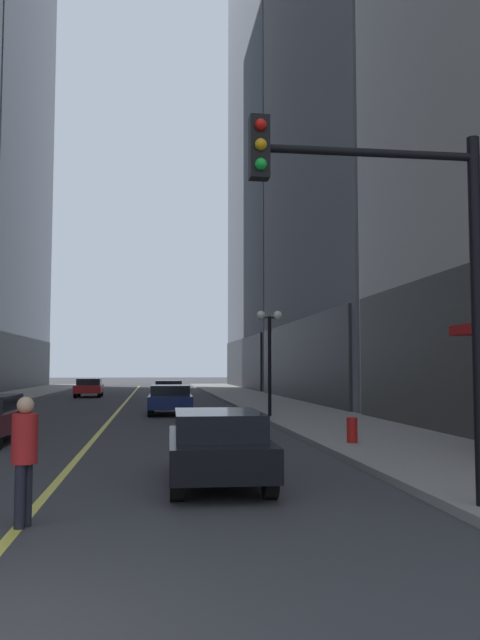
{
  "coord_description": "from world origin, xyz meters",
  "views": [
    {
      "loc": [
        1.77,
        -4.88,
        2.11
      ],
      "look_at": [
        5.9,
        26.6,
        4.45
      ],
      "focal_mm": 36.3,
      "sensor_mm": 36.0,
      "label": 1
    }
  ],
  "objects_px": {
    "car_silver": "(168,390)",
    "fire_hydrant_right": "(352,433)",
    "pedestrian_in_red_jacket": "(24,451)",
    "car_navy": "(170,398)",
    "traffic_light_near_right": "(407,253)",
    "car_black": "(217,444)",
    "car_red": "(89,387)",
    "street_lamp_right_mid": "(270,339)"
  },
  "relations": [
    {
      "from": "traffic_light_near_right",
      "to": "street_lamp_right_mid",
      "type": "relative_size",
      "value": 1.28
    },
    {
      "from": "car_black",
      "to": "car_red",
      "type": "height_order",
      "value": "same"
    },
    {
      "from": "pedestrian_in_red_jacket",
      "to": "traffic_light_near_right",
      "type": "distance_m",
      "value": 5.96
    },
    {
      "from": "traffic_light_near_right",
      "to": "fire_hydrant_right",
      "type": "bearing_deg",
      "value": 78.67
    },
    {
      "from": "car_black",
      "to": "car_silver",
      "type": "bearing_deg",
      "value": 90.7
    },
    {
      "from": "car_silver",
      "to": "fire_hydrant_right",
      "type": "relative_size",
      "value": 5.25
    },
    {
      "from": "car_silver",
      "to": "car_red",
      "type": "relative_size",
      "value": 0.96
    },
    {
      "from": "car_black",
      "to": "car_navy",
      "type": "xyz_separation_m",
      "value": [
        -0.45,
        17.58,
        0.0
      ]
    },
    {
      "from": "car_red",
      "to": "traffic_light_near_right",
      "type": "distance_m",
      "value": 39.93
    },
    {
      "from": "car_black",
      "to": "car_red",
      "type": "xyz_separation_m",
      "value": [
        -5.84,
        35.94,
        0.0
      ]
    },
    {
      "from": "car_black",
      "to": "traffic_light_near_right",
      "type": "distance_m",
      "value": 4.92
    },
    {
      "from": "pedestrian_in_red_jacket",
      "to": "traffic_light_near_right",
      "type": "relative_size",
      "value": 0.3
    },
    {
      "from": "car_red",
      "to": "pedestrian_in_red_jacket",
      "type": "bearing_deg",
      "value": -85.59
    },
    {
      "from": "car_red",
      "to": "traffic_light_near_right",
      "type": "relative_size",
      "value": 0.78
    },
    {
      "from": "pedestrian_in_red_jacket",
      "to": "street_lamp_right_mid",
      "type": "height_order",
      "value": "street_lamp_right_mid"
    },
    {
      "from": "car_silver",
      "to": "pedestrian_in_red_jacket",
      "type": "relative_size",
      "value": 2.44
    },
    {
      "from": "car_silver",
      "to": "pedestrian_in_red_jacket",
      "type": "xyz_separation_m",
      "value": [
        -2.5,
        -30.86,
        0.29
      ]
    },
    {
      "from": "car_black",
      "to": "traffic_light_near_right",
      "type": "relative_size",
      "value": 0.75
    },
    {
      "from": "car_navy",
      "to": "pedestrian_in_red_jacket",
      "type": "bearing_deg",
      "value": -96.72
    },
    {
      "from": "car_black",
      "to": "street_lamp_right_mid",
      "type": "bearing_deg",
      "value": 76.17
    },
    {
      "from": "car_red",
      "to": "traffic_light_near_right",
      "type": "bearing_deg",
      "value": -77.99
    },
    {
      "from": "car_silver",
      "to": "fire_hydrant_right",
      "type": "distance_m",
      "value": 23.73
    },
    {
      "from": "street_lamp_right_mid",
      "to": "pedestrian_in_red_jacket",
      "type": "bearing_deg",
      "value": -110.46
    },
    {
      "from": "fire_hydrant_right",
      "to": "car_black",
      "type": "bearing_deg",
      "value": -130.19
    },
    {
      "from": "car_silver",
      "to": "traffic_light_near_right",
      "type": "xyz_separation_m",
      "value": [
        2.79,
        -31.06,
        3.02
      ]
    },
    {
      "from": "car_red",
      "to": "traffic_light_near_right",
      "type": "height_order",
      "value": "traffic_light_near_right"
    },
    {
      "from": "traffic_light_near_right",
      "to": "fire_hydrant_right",
      "type": "relative_size",
      "value": 7.06
    },
    {
      "from": "street_lamp_right_mid",
      "to": "car_black",
      "type": "bearing_deg",
      "value": -103.83
    },
    {
      "from": "car_navy",
      "to": "car_red",
      "type": "distance_m",
      "value": 19.13
    },
    {
      "from": "pedestrian_in_red_jacket",
      "to": "street_lamp_right_mid",
      "type": "relative_size",
      "value": 0.39
    },
    {
      "from": "traffic_light_near_right",
      "to": "pedestrian_in_red_jacket",
      "type": "bearing_deg",
      "value": 177.79
    },
    {
      "from": "car_black",
      "to": "car_silver",
      "type": "distance_m",
      "value": 28.06
    },
    {
      "from": "car_black",
      "to": "pedestrian_in_red_jacket",
      "type": "height_order",
      "value": "pedestrian_in_red_jacket"
    },
    {
      "from": "car_silver",
      "to": "traffic_light_near_right",
      "type": "relative_size",
      "value": 0.74
    },
    {
      "from": "fire_hydrant_right",
      "to": "car_navy",
      "type": "bearing_deg",
      "value": 109.05
    },
    {
      "from": "pedestrian_in_red_jacket",
      "to": "fire_hydrant_right",
      "type": "distance_m",
      "value": 10.19
    },
    {
      "from": "street_lamp_right_mid",
      "to": "fire_hydrant_right",
      "type": "relative_size",
      "value": 5.54
    },
    {
      "from": "car_silver",
      "to": "traffic_light_near_right",
      "type": "bearing_deg",
      "value": -84.87
    },
    {
      "from": "car_navy",
      "to": "street_lamp_right_mid",
      "type": "relative_size",
      "value": 0.92
    },
    {
      "from": "car_red",
      "to": "traffic_light_near_right",
      "type": "xyz_separation_m",
      "value": [
        8.28,
        -38.94,
        3.02
      ]
    },
    {
      "from": "pedestrian_in_red_jacket",
      "to": "fire_hydrant_right",
      "type": "xyz_separation_m",
      "value": [
        6.84,
        7.53,
        -0.6
      ]
    },
    {
      "from": "car_silver",
      "to": "car_red",
      "type": "xyz_separation_m",
      "value": [
        -5.49,
        7.88,
        0.0
      ]
    }
  ]
}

